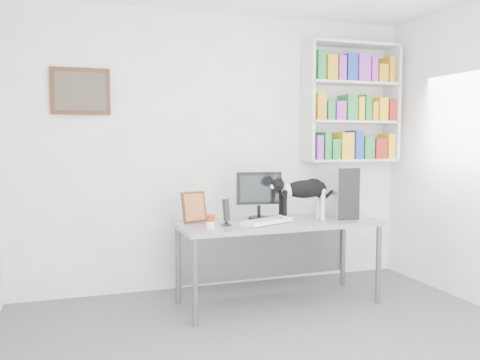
% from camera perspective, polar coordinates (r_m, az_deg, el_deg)
% --- Properties ---
extents(room, '(4.01, 4.01, 2.70)m').
position_cam_1_polar(room, '(3.18, 7.50, 2.37)').
color(room, '#5D5D62').
rests_on(room, ground).
extents(bookshelf, '(1.03, 0.28, 1.24)m').
position_cam_1_polar(bookshelf, '(5.49, 12.38, 8.48)').
color(bookshelf, silver).
rests_on(bookshelf, room).
extents(wall_art, '(0.52, 0.04, 0.42)m').
position_cam_1_polar(wall_art, '(4.85, -17.48, 9.48)').
color(wall_art, '#4C2F18').
rests_on(wall_art, room).
extents(desk, '(1.81, 0.75, 0.75)m').
position_cam_1_polar(desk, '(4.60, 4.33, -9.21)').
color(desk, gray).
rests_on(desk, room).
extents(monitor, '(0.44, 0.26, 0.44)m').
position_cam_1_polar(monitor, '(4.61, 2.13, -1.69)').
color(monitor, black).
rests_on(monitor, desk).
extents(keyboard, '(0.51, 0.36, 0.04)m').
position_cam_1_polar(keyboard, '(4.38, 3.01, -4.67)').
color(keyboard, white).
rests_on(keyboard, desk).
extents(pc_tower, '(0.27, 0.50, 0.47)m').
position_cam_1_polar(pc_tower, '(4.82, 11.00, -1.28)').
color(pc_tower, '#A9A9AE').
rests_on(pc_tower, desk).
extents(speaker, '(0.13, 0.13, 0.23)m').
position_cam_1_polar(speaker, '(4.26, -1.56, -3.60)').
color(speaker, black).
rests_on(speaker, desk).
extents(leaning_print, '(0.24, 0.15, 0.28)m').
position_cam_1_polar(leaning_print, '(4.45, -5.19, -2.98)').
color(leaning_print, '#4C2F18').
rests_on(leaning_print, desk).
extents(soup_can, '(0.09, 0.09, 0.11)m').
position_cam_1_polar(soup_can, '(4.15, -3.33, -4.69)').
color(soup_can, '#B11E0F').
rests_on(soup_can, desk).
extents(cat, '(0.63, 0.21, 0.38)m').
position_cam_1_polar(cat, '(4.54, 7.16, -2.18)').
color(cat, black).
rests_on(cat, desk).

